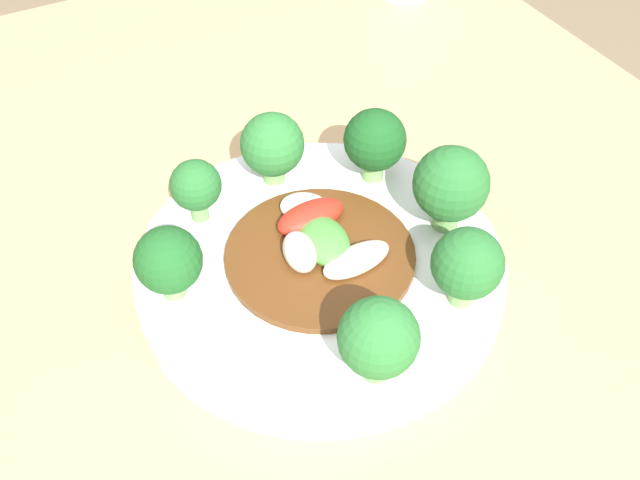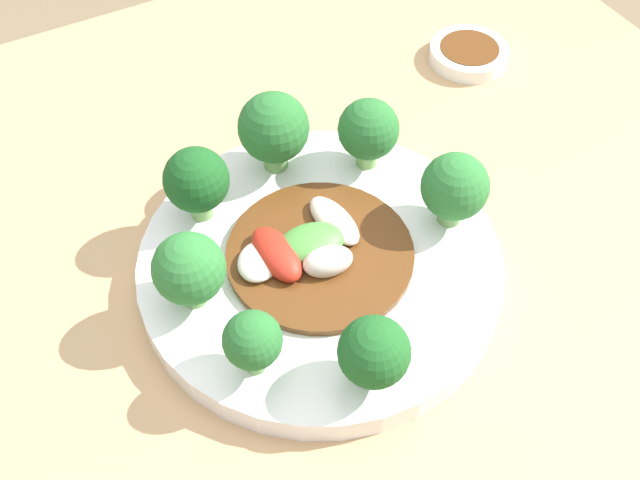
% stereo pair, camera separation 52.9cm
% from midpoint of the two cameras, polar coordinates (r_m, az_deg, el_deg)
% --- Properties ---
extents(table, '(0.99, 0.88, 0.72)m').
position_cam_midpoint_polar(table, '(0.86, 11.07, -28.86)').
color(table, tan).
rests_on(table, ground_plane).
extents(plate, '(0.28, 0.28, 0.02)m').
position_cam_midpoint_polar(plate, '(0.52, 21.25, -19.78)').
color(plate, white).
rests_on(plate, table).
extents(broccoli_north, '(0.05, 0.05, 0.06)m').
position_cam_midpoint_polar(broccoli_north, '(0.44, 10.11, -22.55)').
color(broccoli_north, '#7AAD5B').
rests_on(broccoli_north, plate).
extents(broccoli_south, '(0.06, 0.06, 0.07)m').
position_cam_midpoint_polar(broccoli_south, '(0.53, 31.96, -12.10)').
color(broccoli_south, '#70A356').
rests_on(broccoli_south, plate).
extents(broccoli_northeast, '(0.04, 0.04, 0.05)m').
position_cam_midpoint_polar(broccoli_northeast, '(0.48, 10.11, -13.63)').
color(broccoli_northeast, '#70A356').
rests_on(broccoli_northeast, plate).
extents(broccoli_east, '(0.05, 0.05, 0.06)m').
position_cam_midpoint_polar(broccoli_east, '(0.51, 15.88, -8.59)').
color(broccoli_east, '#7AAD5B').
rests_on(broccoli_east, plate).
extents(broccoli_southwest, '(0.05, 0.05, 0.06)m').
position_cam_midpoint_polar(broccoli_southwest, '(0.51, 35.41, -19.53)').
color(broccoli_southwest, '#7AAD5B').
rests_on(broccoli_southwest, plate).
extents(broccoli_southeast, '(0.05, 0.05, 0.07)m').
position_cam_midpoint_polar(broccoli_southeast, '(0.54, 24.53, -7.78)').
color(broccoli_southeast, '#7AAD5B').
rests_on(broccoli_southeast, plate).
extents(broccoli_west, '(0.05, 0.05, 0.06)m').
position_cam_midpoint_polar(broccoli_west, '(0.46, 31.50, -27.94)').
color(broccoli_west, '#70A356').
rests_on(broccoli_west, plate).
extents(stirfry_center, '(0.15, 0.15, 0.02)m').
position_cam_midpoint_polar(stirfry_center, '(0.51, 21.65, -18.16)').
color(stirfry_center, '#5B3314').
rests_on(stirfry_center, plate).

